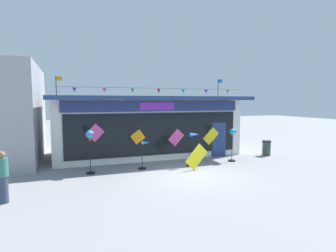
{
  "coord_description": "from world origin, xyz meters",
  "views": [
    {
      "loc": [
        -4.99,
        -10.77,
        3.25
      ],
      "look_at": [
        0.11,
        3.04,
        1.91
      ],
      "focal_mm": 29.55,
      "sensor_mm": 36.0,
      "label": 1
    }
  ],
  "objects_px": {
    "kite_shop_building": "(146,125)",
    "display_kite_on_ground": "(197,157)",
    "wind_spinner_far_left": "(90,141)",
    "wind_spinner_left": "(144,152)",
    "wind_spinner_center_right": "(232,138)",
    "wind_spinner_center_left": "(193,142)",
    "person_near_camera": "(2,176)",
    "trash_bin": "(266,148)"
  },
  "relations": [
    {
      "from": "kite_shop_building",
      "to": "display_kite_on_ground",
      "type": "height_order",
      "value": "kite_shop_building"
    },
    {
      "from": "wind_spinner_far_left",
      "to": "kite_shop_building",
      "type": "bearing_deg",
      "value": 45.31
    },
    {
      "from": "wind_spinner_left",
      "to": "wind_spinner_center_right",
      "type": "height_order",
      "value": "wind_spinner_center_right"
    },
    {
      "from": "kite_shop_building",
      "to": "wind_spinner_center_left",
      "type": "height_order",
      "value": "kite_shop_building"
    },
    {
      "from": "wind_spinner_center_left",
      "to": "wind_spinner_left",
      "type": "bearing_deg",
      "value": 174.67
    },
    {
      "from": "person_near_camera",
      "to": "display_kite_on_ground",
      "type": "bearing_deg",
      "value": -50.39
    },
    {
      "from": "kite_shop_building",
      "to": "wind_spinner_far_left",
      "type": "height_order",
      "value": "kite_shop_building"
    },
    {
      "from": "wind_spinner_far_left",
      "to": "wind_spinner_center_left",
      "type": "bearing_deg",
      "value": -2.41
    },
    {
      "from": "kite_shop_building",
      "to": "wind_spinner_far_left",
      "type": "bearing_deg",
      "value": -134.69
    },
    {
      "from": "wind_spinner_center_left",
      "to": "wind_spinner_center_right",
      "type": "bearing_deg",
      "value": 5.37
    },
    {
      "from": "wind_spinner_far_left",
      "to": "wind_spinner_center_left",
      "type": "relative_size",
      "value": 1.17
    },
    {
      "from": "kite_shop_building",
      "to": "wind_spinner_far_left",
      "type": "relative_size",
      "value": 5.61
    },
    {
      "from": "wind_spinner_center_left",
      "to": "wind_spinner_center_right",
      "type": "relative_size",
      "value": 0.94
    },
    {
      "from": "wind_spinner_far_left",
      "to": "wind_spinner_center_left",
      "type": "xyz_separation_m",
      "value": [
        4.97,
        -0.21,
        -0.26
      ]
    },
    {
      "from": "wind_spinner_center_left",
      "to": "kite_shop_building",
      "type": "bearing_deg",
      "value": 109.29
    },
    {
      "from": "kite_shop_building",
      "to": "wind_spinner_left",
      "type": "distance_m",
      "value": 3.93
    },
    {
      "from": "wind_spinner_far_left",
      "to": "wind_spinner_center_left",
      "type": "height_order",
      "value": "wind_spinner_far_left"
    },
    {
      "from": "wind_spinner_left",
      "to": "trash_bin",
      "type": "distance_m",
      "value": 7.77
    },
    {
      "from": "person_near_camera",
      "to": "trash_bin",
      "type": "xyz_separation_m",
      "value": [
        13.14,
        3.4,
        -0.44
      ]
    },
    {
      "from": "wind_spinner_left",
      "to": "person_near_camera",
      "type": "distance_m",
      "value": 6.07
    },
    {
      "from": "wind_spinner_center_left",
      "to": "trash_bin",
      "type": "xyz_separation_m",
      "value": [
        5.26,
        0.89,
        -0.78
      ]
    },
    {
      "from": "wind_spinner_far_left",
      "to": "wind_spinner_center_right",
      "type": "height_order",
      "value": "wind_spinner_far_left"
    },
    {
      "from": "kite_shop_building",
      "to": "display_kite_on_ground",
      "type": "distance_m",
      "value": 4.93
    },
    {
      "from": "wind_spinner_far_left",
      "to": "wind_spinner_center_left",
      "type": "distance_m",
      "value": 4.98
    },
    {
      "from": "wind_spinner_far_left",
      "to": "person_near_camera",
      "type": "xyz_separation_m",
      "value": [
        -2.91,
        -2.72,
        -0.61
      ]
    },
    {
      "from": "wind_spinner_far_left",
      "to": "display_kite_on_ground",
      "type": "bearing_deg",
      "value": -11.78
    },
    {
      "from": "wind_spinner_center_left",
      "to": "person_near_camera",
      "type": "height_order",
      "value": "person_near_camera"
    },
    {
      "from": "wind_spinner_center_left",
      "to": "trash_bin",
      "type": "bearing_deg",
      "value": 9.6
    },
    {
      "from": "display_kite_on_ground",
      "to": "wind_spinner_far_left",
      "type": "bearing_deg",
      "value": 168.22
    },
    {
      "from": "wind_spinner_center_left",
      "to": "trash_bin",
      "type": "relative_size",
      "value": 1.89
    },
    {
      "from": "kite_shop_building",
      "to": "trash_bin",
      "type": "bearing_deg",
      "value": -24.21
    },
    {
      "from": "kite_shop_building",
      "to": "wind_spinner_center_left",
      "type": "bearing_deg",
      "value": -70.71
    },
    {
      "from": "wind_spinner_far_left",
      "to": "trash_bin",
      "type": "distance_m",
      "value": 10.3
    },
    {
      "from": "kite_shop_building",
      "to": "person_near_camera",
      "type": "relative_size",
      "value": 6.52
    },
    {
      "from": "wind_spinner_center_right",
      "to": "display_kite_on_ground",
      "type": "xyz_separation_m",
      "value": [
        -2.61,
        -1.01,
        -0.66
      ]
    },
    {
      "from": "wind_spinner_center_right",
      "to": "person_near_camera",
      "type": "xyz_separation_m",
      "value": [
        -10.3,
        -2.74,
        -0.39
      ]
    },
    {
      "from": "wind_spinner_center_right",
      "to": "display_kite_on_ground",
      "type": "bearing_deg",
      "value": -158.82
    },
    {
      "from": "kite_shop_building",
      "to": "display_kite_on_ground",
      "type": "relative_size",
      "value": 9.63
    },
    {
      "from": "kite_shop_building",
      "to": "trash_bin",
      "type": "relative_size",
      "value": 12.34
    },
    {
      "from": "wind_spinner_center_right",
      "to": "trash_bin",
      "type": "relative_size",
      "value": 2.0
    },
    {
      "from": "person_near_camera",
      "to": "wind_spinner_far_left",
      "type": "bearing_deg",
      "value": -20.02
    },
    {
      "from": "wind_spinner_far_left",
      "to": "trash_bin",
      "type": "xyz_separation_m",
      "value": [
        10.23,
        0.68,
        -1.04
      ]
    }
  ]
}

